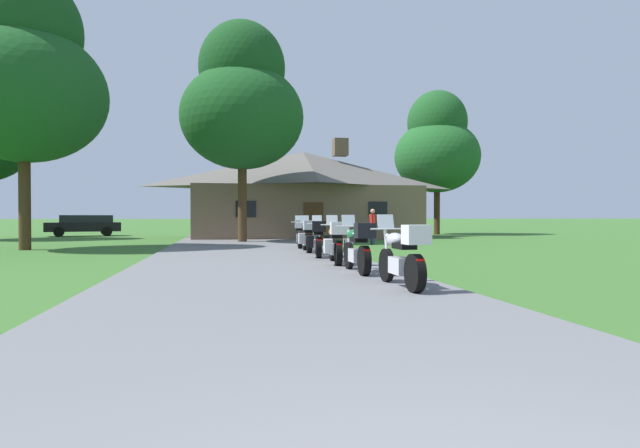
# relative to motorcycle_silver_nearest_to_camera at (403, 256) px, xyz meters

# --- Properties ---
(ground_plane) EXTENTS (500.00, 500.00, 0.00)m
(ground_plane) POSITION_rel_motorcycle_silver_nearest_to_camera_xyz_m (-2.23, 12.55, -0.62)
(ground_plane) COLOR #386628
(asphalt_driveway) EXTENTS (6.40, 80.00, 0.06)m
(asphalt_driveway) POSITION_rel_motorcycle_silver_nearest_to_camera_xyz_m (-2.23, 10.55, -0.59)
(asphalt_driveway) COLOR slate
(asphalt_driveway) RESTS_ON ground
(motorcycle_silver_nearest_to_camera) EXTENTS (0.66, 2.08, 1.30)m
(motorcycle_silver_nearest_to_camera) POSITION_rel_motorcycle_silver_nearest_to_camera_xyz_m (0.00, 0.00, 0.00)
(motorcycle_silver_nearest_to_camera) COLOR black
(motorcycle_silver_nearest_to_camera) RESTS_ON asphalt_driveway
(motorcycle_green_second_in_row) EXTENTS (0.66, 2.08, 1.30)m
(motorcycle_green_second_in_row) POSITION_rel_motorcycle_silver_nearest_to_camera_xyz_m (-0.17, 2.50, 0.00)
(motorcycle_green_second_in_row) COLOR black
(motorcycle_green_second_in_row) RESTS_ON asphalt_driveway
(motorcycle_orange_third_in_row) EXTENTS (0.84, 2.08, 1.30)m
(motorcycle_orange_third_in_row) POSITION_rel_motorcycle_silver_nearest_to_camera_xyz_m (-0.18, 4.70, -0.01)
(motorcycle_orange_third_in_row) COLOR black
(motorcycle_orange_third_in_row) RESTS_ON asphalt_driveway
(motorcycle_silver_fourth_in_row) EXTENTS (0.90, 2.08, 1.30)m
(motorcycle_silver_fourth_in_row) POSITION_rel_motorcycle_silver_nearest_to_camera_xyz_m (-0.23, 7.13, -0.01)
(motorcycle_silver_fourth_in_row) COLOR black
(motorcycle_silver_fourth_in_row) RESTS_ON asphalt_driveway
(motorcycle_black_fifth_in_row) EXTENTS (0.76, 2.08, 1.30)m
(motorcycle_black_fifth_in_row) POSITION_rel_motorcycle_silver_nearest_to_camera_xyz_m (-0.21, 9.37, -0.01)
(motorcycle_black_fifth_in_row) COLOR black
(motorcycle_black_fifth_in_row) RESTS_ON asphalt_driveway
(motorcycle_black_farthest_in_row) EXTENTS (0.71, 2.08, 1.30)m
(motorcycle_black_farthest_in_row) POSITION_rel_motorcycle_silver_nearest_to_camera_xyz_m (-0.13, 11.92, 0.00)
(motorcycle_black_farthest_in_row) COLOR black
(motorcycle_black_farthest_in_row) RESTS_ON asphalt_driveway
(stone_lodge) EXTENTS (14.21, 8.23, 6.30)m
(stone_lodge) POSITION_rel_motorcycle_silver_nearest_to_camera_xyz_m (1.79, 23.75, 2.16)
(stone_lodge) COLOR brown
(stone_lodge) RESTS_ON ground
(bystander_red_shirt_near_lodge) EXTENTS (0.25, 0.55, 1.67)m
(bystander_red_shirt_near_lodge) POSITION_rel_motorcycle_silver_nearest_to_camera_xyz_m (3.66, 14.48, 0.31)
(bystander_red_shirt_near_lodge) COLOR navy
(bystander_red_shirt_near_lodge) RESTS_ON ground
(tree_right_of_lodge) EXTENTS (6.15, 6.15, 10.44)m
(tree_right_of_lodge) POSITION_rel_motorcycle_silver_nearest_to_camera_xyz_m (12.07, 26.74, 5.78)
(tree_right_of_lodge) COLOR #422D19
(tree_right_of_lodge) RESTS_ON ground
(tree_by_lodge_front) EXTENTS (6.11, 6.11, 11.00)m
(tree_by_lodge_front) POSITION_rel_motorcycle_silver_nearest_to_camera_xyz_m (-2.24, 17.36, 6.37)
(tree_by_lodge_front) COLOR #422D19
(tree_by_lodge_front) RESTS_ON ground
(tree_left_near) EXTENTS (6.26, 6.26, 10.95)m
(tree_left_near) POSITION_rel_motorcycle_silver_nearest_to_camera_xyz_m (-10.82, 13.36, 6.22)
(tree_left_near) COLOR #422D19
(tree_left_near) RESTS_ON ground
(parked_black_suv_far_left) EXTENTS (4.92, 2.99, 1.40)m
(parked_black_suv_far_left) POSITION_rel_motorcycle_silver_nearest_to_camera_xyz_m (-12.33, 27.97, 0.16)
(parked_black_suv_far_left) COLOR black
(parked_black_suv_far_left) RESTS_ON ground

